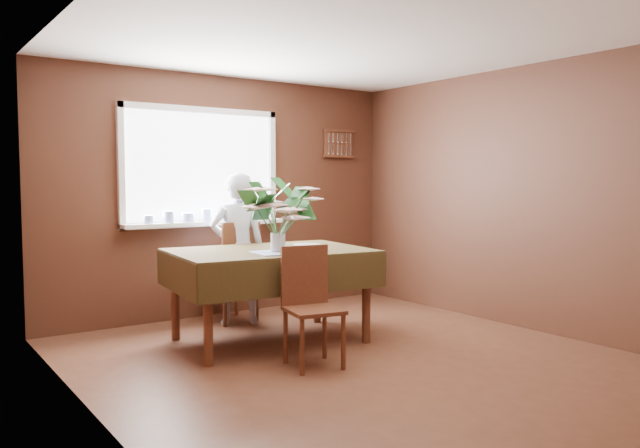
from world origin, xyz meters
TOP-DOWN VIEW (x-y plane):
  - floor at (0.00, 0.00)m, footprint 4.50×4.50m
  - ceiling at (0.00, 0.00)m, footprint 4.50×4.50m
  - wall_back at (0.00, 2.25)m, footprint 4.00×0.00m
  - wall_left at (-2.00, 0.00)m, footprint 0.00×4.50m
  - wall_right at (2.00, 0.00)m, footprint 0.00×4.50m
  - window_assembly at (-0.30, 2.19)m, footprint 1.72×0.20m
  - spoon_rack at (1.45, 2.22)m, footprint 0.44×0.05m
  - dining_table at (-0.24, 0.96)m, footprint 1.79×1.32m
  - chair_far at (-0.15, 1.80)m, footprint 0.47×0.47m
  - chair_near at (-0.34, 0.21)m, footprint 0.46×0.46m
  - seated_woman at (-0.16, 1.73)m, footprint 0.63×0.51m
  - flower_bouquet at (-0.28, 0.76)m, footprint 0.64×0.64m
  - side_plate at (0.19, 1.03)m, footprint 0.32×0.32m
  - table_knife at (-0.11, 0.76)m, footprint 0.05×0.21m

SIDE VIEW (x-z plane):
  - floor at x=0.00m, z-range 0.00..0.00m
  - chair_near at x=-0.34m, z-range 0.04..0.95m
  - chair_far at x=-0.15m, z-range 0.04..1.05m
  - dining_table at x=-0.24m, z-range 0.30..1.12m
  - seated_woman at x=-0.16m, z-range 0.00..1.49m
  - side_plate at x=0.19m, z-range 0.81..0.83m
  - table_knife at x=-0.11m, z-range 0.82..0.82m
  - flower_bouquet at x=-0.28m, z-range 0.90..1.44m
  - wall_back at x=0.00m, z-range -0.75..3.25m
  - wall_left at x=-2.00m, z-range -1.00..3.50m
  - wall_right at x=2.00m, z-range -1.00..3.50m
  - window_assembly at x=-0.30m, z-range 0.73..1.95m
  - spoon_rack at x=1.45m, z-range 1.69..2.02m
  - ceiling at x=0.00m, z-range 2.50..2.50m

